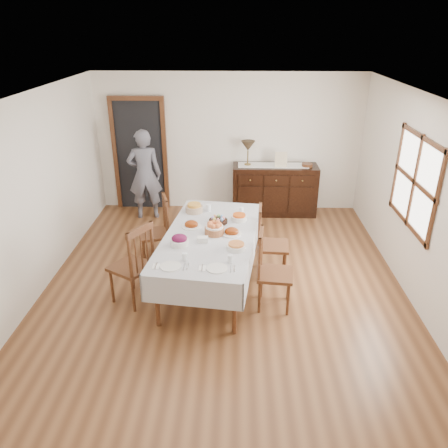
{
  "coord_description": "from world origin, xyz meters",
  "views": [
    {
      "loc": [
        0.16,
        -5.15,
        3.38
      ],
      "look_at": [
        0.0,
        0.1,
        0.95
      ],
      "focal_mm": 35.0,
      "sensor_mm": 36.0,
      "label": 1
    }
  ],
  "objects_px": {
    "chair_left_far": "(157,230)",
    "sideboard": "(274,190)",
    "chair_right_far": "(269,242)",
    "dining_table": "(210,240)",
    "table_lamp": "(248,147)",
    "person": "(144,172)",
    "chair_right_near": "(271,270)",
    "chair_left_near": "(134,264)"
  },
  "relations": [
    {
      "from": "chair_left_far",
      "to": "sideboard",
      "type": "bearing_deg",
      "value": 119.08
    },
    {
      "from": "chair_left_far",
      "to": "chair_right_far",
      "type": "height_order",
      "value": "chair_right_far"
    },
    {
      "from": "dining_table",
      "to": "table_lamp",
      "type": "distance_m",
      "value": 2.77
    },
    {
      "from": "sideboard",
      "to": "person",
      "type": "relative_size",
      "value": 0.88
    },
    {
      "from": "chair_right_near",
      "to": "table_lamp",
      "type": "distance_m",
      "value": 3.21
    },
    {
      "from": "chair_left_near",
      "to": "chair_right_far",
      "type": "distance_m",
      "value": 1.93
    },
    {
      "from": "chair_left_near",
      "to": "table_lamp",
      "type": "xyz_separation_m",
      "value": [
        1.5,
        3.07,
        0.74
      ]
    },
    {
      "from": "chair_left_near",
      "to": "table_lamp",
      "type": "bearing_deg",
      "value": -174.81
    },
    {
      "from": "chair_left_near",
      "to": "person",
      "type": "height_order",
      "value": "person"
    },
    {
      "from": "chair_left_far",
      "to": "table_lamp",
      "type": "bearing_deg",
      "value": 128.31
    },
    {
      "from": "chair_right_far",
      "to": "person",
      "type": "distance_m",
      "value": 3.0
    },
    {
      "from": "chair_left_near",
      "to": "chair_right_far",
      "type": "height_order",
      "value": "chair_left_near"
    },
    {
      "from": "chair_left_far",
      "to": "person",
      "type": "relative_size",
      "value": 0.59
    },
    {
      "from": "chair_right_near",
      "to": "sideboard",
      "type": "xyz_separation_m",
      "value": [
        0.27,
        3.08,
        -0.06
      ]
    },
    {
      "from": "chair_right_far",
      "to": "person",
      "type": "height_order",
      "value": "person"
    },
    {
      "from": "dining_table",
      "to": "sideboard",
      "type": "relative_size",
      "value": 1.55
    },
    {
      "from": "chair_right_near",
      "to": "person",
      "type": "distance_m",
      "value": 3.56
    },
    {
      "from": "chair_left_far",
      "to": "sideboard",
      "type": "xyz_separation_m",
      "value": [
        1.91,
        1.96,
        -0.06
      ]
    },
    {
      "from": "chair_left_far",
      "to": "table_lamp",
      "type": "relative_size",
      "value": 2.29
    },
    {
      "from": "dining_table",
      "to": "sideboard",
      "type": "distance_m",
      "value": 2.85
    },
    {
      "from": "chair_left_far",
      "to": "person",
      "type": "xyz_separation_m",
      "value": [
        -0.5,
        1.69,
        0.36
      ]
    },
    {
      "from": "chair_left_far",
      "to": "chair_right_near",
      "type": "distance_m",
      "value": 1.99
    },
    {
      "from": "chair_right_near",
      "to": "table_lamp",
      "type": "height_order",
      "value": "table_lamp"
    },
    {
      "from": "chair_left_near",
      "to": "chair_right_near",
      "type": "relative_size",
      "value": 1.06
    },
    {
      "from": "chair_left_near",
      "to": "sideboard",
      "type": "bearing_deg",
      "value": 177.68
    },
    {
      "from": "person",
      "to": "table_lamp",
      "type": "xyz_separation_m",
      "value": [
        1.89,
        0.29,
        0.41
      ]
    },
    {
      "from": "sideboard",
      "to": "person",
      "type": "xyz_separation_m",
      "value": [
        -2.42,
        -0.27,
        0.42
      ]
    },
    {
      "from": "dining_table",
      "to": "table_lamp",
      "type": "xyz_separation_m",
      "value": [
        0.54,
        2.65,
        0.6
      ]
    },
    {
      "from": "dining_table",
      "to": "chair_left_far",
      "type": "distance_m",
      "value": 1.1
    },
    {
      "from": "dining_table",
      "to": "chair_right_near",
      "type": "relative_size",
      "value": 2.32
    },
    {
      "from": "dining_table",
      "to": "chair_right_far",
      "type": "xyz_separation_m",
      "value": [
        0.82,
        0.32,
        -0.17
      ]
    },
    {
      "from": "dining_table",
      "to": "chair_left_far",
      "type": "bearing_deg",
      "value": 148.89
    },
    {
      "from": "chair_left_far",
      "to": "table_lamp",
      "type": "height_order",
      "value": "table_lamp"
    },
    {
      "from": "chair_right_near",
      "to": "sideboard",
      "type": "bearing_deg",
      "value": 1.6
    },
    {
      "from": "person",
      "to": "sideboard",
      "type": "bearing_deg",
      "value": 177.13
    },
    {
      "from": "chair_right_far",
      "to": "table_lamp",
      "type": "relative_size",
      "value": 2.31
    },
    {
      "from": "sideboard",
      "to": "chair_left_near",
      "type": "bearing_deg",
      "value": -123.61
    },
    {
      "from": "chair_right_far",
      "to": "person",
      "type": "bearing_deg",
      "value": 50.77
    },
    {
      "from": "table_lamp",
      "to": "dining_table",
      "type": "bearing_deg",
      "value": -101.61
    },
    {
      "from": "sideboard",
      "to": "person",
      "type": "bearing_deg",
      "value": -173.74
    },
    {
      "from": "dining_table",
      "to": "table_lamp",
      "type": "height_order",
      "value": "table_lamp"
    },
    {
      "from": "dining_table",
      "to": "chair_left_near",
      "type": "relative_size",
      "value": 2.18
    }
  ]
}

